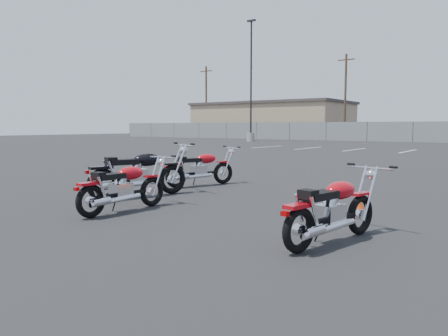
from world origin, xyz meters
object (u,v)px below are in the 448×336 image
Objects in this scene: motorcycle_second_black at (139,173)px; motorcycle_third_red at (123,187)px; motorcycle_front_red at (200,168)px; motorcycle_rear_red at (332,210)px.

motorcycle_second_black reaches higher than motorcycle_third_red.
motorcycle_third_red is at bearing -73.75° from motorcycle_front_red.
motorcycle_front_red is at bearing 106.25° from motorcycle_third_red.
motorcycle_front_red is 1.99m from motorcycle_second_black.
motorcycle_second_black is at bearing 166.62° from motorcycle_rear_red.
motorcycle_rear_red is at bearing 2.20° from motorcycle_third_red.
motorcycle_third_red is 1.00× the size of motorcycle_rear_red.
motorcycle_front_red is 1.00× the size of motorcycle_rear_red.
motorcycle_rear_red reaches higher than motorcycle_third_red.
motorcycle_rear_red is at bearing -34.35° from motorcycle_front_red.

